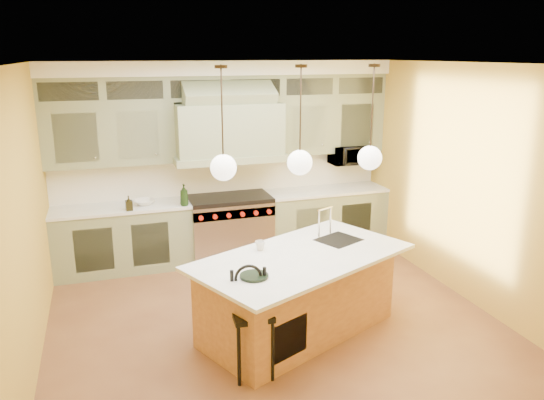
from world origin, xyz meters
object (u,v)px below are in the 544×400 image
object	(u,v)px
counter_stool	(251,315)
microwave	(347,155)
range	(230,227)
kitchen_island	(298,292)

from	to	relation	value
counter_stool	microwave	xyz separation A→B (m)	(2.47, 3.10, 0.84)
counter_stool	microwave	size ratio (longest dim) A/B	1.98
range	counter_stool	world-z (taller)	counter_stool
range	counter_stool	size ratio (longest dim) A/B	1.12
range	kitchen_island	xyz separation A→B (m)	(0.19, -2.39, -0.01)
kitchen_island	microwave	bearing A→B (deg)	30.54
range	counter_stool	bearing A→B (deg)	-99.76
microwave	counter_stool	bearing A→B (deg)	-128.47
range	counter_stool	distance (m)	3.04
range	kitchen_island	distance (m)	2.40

